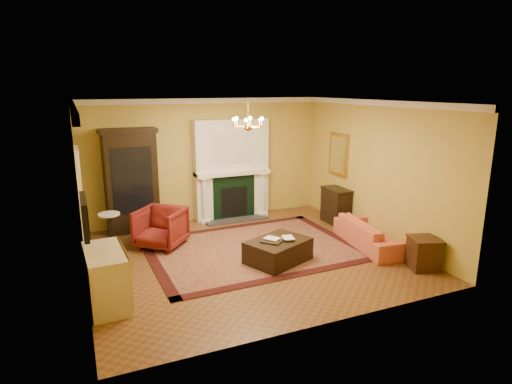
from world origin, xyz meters
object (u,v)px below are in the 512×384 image
china_cabinet (131,183)px  wingback_armchair (161,226)px  commode (106,278)px  console_table (336,206)px  pedestal_table (110,229)px  end_table (424,254)px  coral_sofa (370,229)px  leather_ottoman (278,251)px

china_cabinet → wingback_armchair: size_ratio=2.49×
china_cabinet → commode: bearing=-107.8°
china_cabinet → console_table: 4.90m
pedestal_table → end_table: (5.19, -3.27, -0.17)m
console_table → china_cabinet: bearing=164.2°
commode → console_table: commode is taller
coral_sofa → leather_ottoman: size_ratio=1.69×
end_table → console_table: bearing=88.8°
console_table → coral_sofa: bearing=-98.1°
wingback_armchair → leather_ottoman: 2.55m
console_table → leather_ottoman: (-2.38, -1.63, -0.19)m
china_cabinet → commode: 3.60m
china_cabinet → leather_ottoman: china_cabinet is taller
wingback_armchair → end_table: wingback_armchair is taller
china_cabinet → end_table: 6.36m
china_cabinet → wingback_armchair: 1.51m
coral_sofa → china_cabinet: bearing=63.3°
coral_sofa → console_table: size_ratio=2.31×
end_table → coral_sofa: bearing=98.5°
commode → console_table: 5.88m
commode → coral_sofa: (5.26, 0.39, -0.06)m
china_cabinet → pedestal_table: bearing=-123.4°
end_table → wingback_armchair: bearing=144.2°
coral_sofa → end_table: size_ratio=3.40×
wingback_armchair → pedestal_table: 1.01m
wingback_armchair → console_table: size_ratio=1.09×
wingback_armchair → commode: wingback_armchair is taller
end_table → pedestal_table: bearing=147.8°
commode → end_table: commode is taller
wingback_armchair → coral_sofa: wingback_armchair is taller
coral_sofa → leather_ottoman: coral_sofa is taller
commode → wingback_armchair: bearing=56.9°
leather_ottoman → commode: bearing=164.7°
pedestal_table → console_table: bearing=-3.4°
console_table → end_table: bearing=-90.6°
wingback_armchair → pedestal_table: wingback_armchair is taller
commode → console_table: size_ratio=1.40×
coral_sofa → commode: bearing=102.1°
pedestal_table → end_table: pedestal_table is taller
leather_ottoman → pedestal_table: bearing=122.9°
coral_sofa → leather_ottoman: 2.13m
coral_sofa → end_table: coral_sofa is taller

